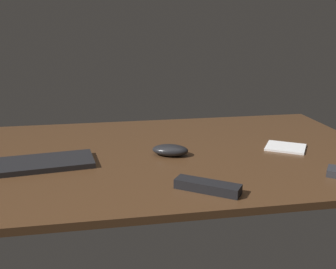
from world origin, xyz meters
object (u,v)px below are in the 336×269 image
Objects in this scene: computer_mouse at (170,150)px; notepad at (286,147)px; tv_remote at (208,186)px; keyboard at (24,165)px.

notepad is (38.65, 0.31, -1.38)cm from computer_mouse.
notepad is (34.41, 28.37, -0.86)cm from tv_remote.
tv_remote is at bearing -34.89° from keyboard.
notepad is at bearing 74.40° from tv_remote.
keyboard is at bearing -155.54° from computer_mouse.
tv_remote is 1.34× the size of notepad.
keyboard is 2.39× the size of tv_remote.
computer_mouse is (43.30, 3.09, 0.94)cm from keyboard.
tv_remote is 44.61cm from notepad.
keyboard is 82.02cm from notepad.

